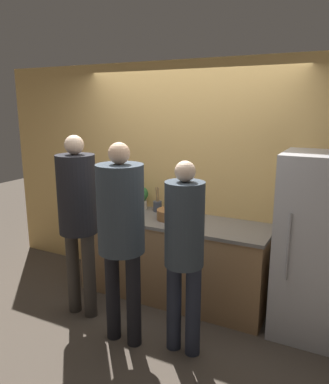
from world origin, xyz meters
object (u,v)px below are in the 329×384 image
object	(u,v)px
person_left	(78,209)
cup_red	(130,212)
bottle_clear	(117,201)
utensil_crock	(157,206)
person_center	(121,224)
fruit_bowl	(170,214)
potted_plant	(141,197)
refrigerator	(320,247)
person_right	(184,244)

from	to	relation	value
person_left	cup_red	size ratio (longest dim) A/B	21.26
person_left	bottle_clear	world-z (taller)	person_left
utensil_crock	cup_red	xyz separation A→B (m)	(-0.19, -0.30, -0.02)
person_center	utensil_crock	bearing A→B (deg)	102.79
cup_red	fruit_bowl	bearing A→B (deg)	10.25
person_left	bottle_clear	size ratio (longest dim) A/B	10.14
utensil_crock	potted_plant	world-z (taller)	utensil_crock
refrigerator	potted_plant	xyz separation A→B (m)	(-2.01, 0.20, 0.20)
bottle_clear	refrigerator	bearing A→B (deg)	-3.57
refrigerator	cup_red	size ratio (longest dim) A/B	19.79
person_left	person_center	distance (m)	0.67
utensil_crock	potted_plant	bearing A→B (deg)	-179.36
person_center	person_right	bearing A→B (deg)	12.10
person_center	utensil_crock	size ratio (longest dim) A/B	6.42
fruit_bowl	refrigerator	bearing A→B (deg)	0.44
person_left	person_right	xyz separation A→B (m)	(1.19, -0.08, -0.13)
person_right	bottle_clear	world-z (taller)	person_right
refrigerator	bottle_clear	distance (m)	2.32
person_center	refrigerator	bearing A→B (deg)	31.68
fruit_bowl	utensil_crock	size ratio (longest dim) A/B	1.04
bottle_clear	person_center	bearing A→B (deg)	-54.27
person_left	utensil_crock	world-z (taller)	person_left
person_right	cup_red	bearing A→B (deg)	143.62
fruit_bowl	utensil_crock	xyz separation A→B (m)	(-0.27, 0.21, 0.01)
utensil_crock	cup_red	world-z (taller)	utensil_crock
person_center	fruit_bowl	xyz separation A→B (m)	(0.01, 0.93, -0.16)
person_left	potted_plant	size ratio (longest dim) A/B	6.78
utensil_crock	cup_red	size ratio (longest dim) A/B	3.28
refrigerator	person_left	world-z (taller)	person_left
fruit_bowl	person_center	bearing A→B (deg)	-90.83
person_right	potted_plant	world-z (taller)	person_right
utensil_crock	person_center	bearing A→B (deg)	-77.21
refrigerator	person_left	xyz separation A→B (m)	(-2.17, -0.74, 0.27)
utensil_crock	bottle_clear	xyz separation A→B (m)	(-0.52, -0.06, 0.00)
refrigerator	utensil_crock	size ratio (longest dim) A/B	6.04
person_right	utensil_crock	distance (m)	1.30
utensil_crock	fruit_bowl	bearing A→B (deg)	-37.94
person_left	potted_plant	world-z (taller)	person_left
person_center	bottle_clear	world-z (taller)	person_center
fruit_bowl	bottle_clear	size ratio (longest dim) A/B	1.62
refrigerator	utensil_crock	bearing A→B (deg)	173.57
utensil_crock	person_right	bearing A→B (deg)	-51.96
person_center	bottle_clear	bearing A→B (deg)	125.73
person_left	cup_red	world-z (taller)	person_left
fruit_bowl	bottle_clear	distance (m)	0.81
utensil_crock	refrigerator	bearing A→B (deg)	-6.43
refrigerator	cup_red	distance (m)	1.98
refrigerator	person_left	distance (m)	2.31
refrigerator	person_center	world-z (taller)	person_center
person_right	bottle_clear	bearing A→B (deg)	143.81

